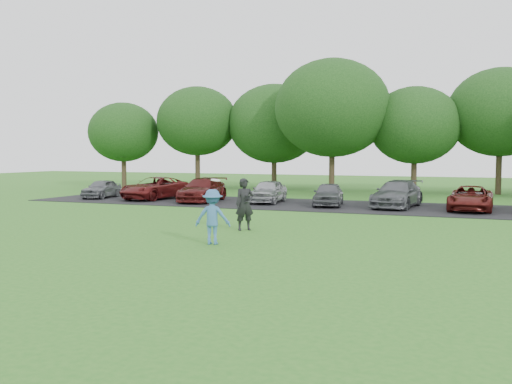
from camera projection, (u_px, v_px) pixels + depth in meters
ground at (210, 245)px, 16.21m from camera, size 100.00×100.00×0.00m
parking_lot at (327, 205)px, 28.24m from camera, size 32.00×6.50×0.03m
frisbee_player at (213, 217)px, 16.39m from camera, size 1.14×0.82×1.90m
camera_bystander at (245, 204)px, 19.31m from camera, size 0.77×0.74×1.77m
parked_cars at (335, 193)px, 28.00m from camera, size 28.43×5.07×1.26m
tree_row at (390, 117)px, 36.36m from camera, size 42.39×9.85×8.64m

